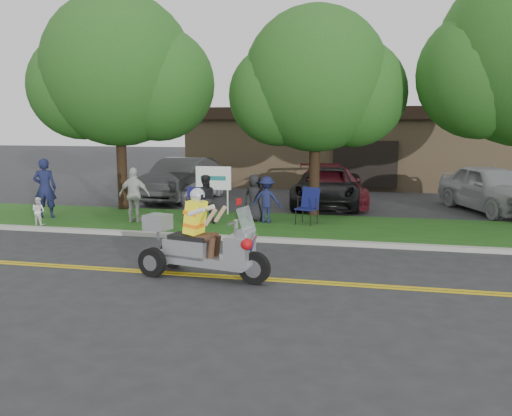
% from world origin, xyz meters
% --- Properties ---
extents(ground, '(120.00, 120.00, 0.00)m').
position_xyz_m(ground, '(0.00, 0.00, 0.00)').
color(ground, '#28282B').
rests_on(ground, ground).
extents(centerline_near, '(60.00, 0.10, 0.01)m').
position_xyz_m(centerline_near, '(0.00, -0.58, 0.01)').
color(centerline_near, gold).
rests_on(centerline_near, ground).
extents(centerline_far, '(60.00, 0.10, 0.01)m').
position_xyz_m(centerline_far, '(0.00, -0.42, 0.01)').
color(centerline_far, gold).
rests_on(centerline_far, ground).
extents(curb, '(60.00, 0.25, 0.12)m').
position_xyz_m(curb, '(0.00, 3.05, 0.06)').
color(curb, '#A8A89E').
rests_on(curb, ground).
extents(grass_verge, '(60.00, 4.00, 0.10)m').
position_xyz_m(grass_verge, '(0.00, 5.20, 0.06)').
color(grass_verge, '#154913').
rests_on(grass_verge, ground).
extents(commercial_building, '(18.00, 8.20, 4.00)m').
position_xyz_m(commercial_building, '(2.00, 18.98, 2.01)').
color(commercial_building, '#9E7F5B').
rests_on(commercial_building, ground).
extents(tree_left, '(6.62, 5.40, 7.78)m').
position_xyz_m(tree_left, '(-6.44, 7.03, 4.85)').
color(tree_left, '#332114').
rests_on(tree_left, ground).
extents(tree_mid, '(5.88, 4.80, 7.05)m').
position_xyz_m(tree_mid, '(0.55, 7.23, 4.43)').
color(tree_mid, '#332114').
rests_on(tree_mid, ground).
extents(business_sign, '(1.25, 0.06, 1.75)m').
position_xyz_m(business_sign, '(-2.90, 6.60, 1.26)').
color(business_sign, silver).
rests_on(business_sign, ground).
extents(trike_scooter, '(2.88, 1.23, 1.89)m').
position_xyz_m(trike_scooter, '(-0.97, -0.61, 0.66)').
color(trike_scooter, black).
rests_on(trike_scooter, ground).
extents(lawn_chair_a, '(0.76, 0.77, 1.12)m').
position_xyz_m(lawn_chair_a, '(0.54, 5.47, 0.74)').
color(lawn_chair_a, black).
rests_on(lawn_chair_a, grass_verge).
extents(lawn_chair_b, '(0.70, 0.72, 1.07)m').
position_xyz_m(lawn_chair_b, '(-3.05, 5.16, 0.71)').
color(lawn_chair_b, black).
rests_on(lawn_chair_b, grass_verge).
extents(spectator_adult_left, '(0.84, 0.70, 1.97)m').
position_xyz_m(spectator_adult_left, '(-8.11, 4.64, 1.09)').
color(spectator_adult_left, '#161B3F').
rests_on(spectator_adult_left, grass_verge).
extents(spectator_adult_mid, '(0.89, 0.79, 1.52)m').
position_xyz_m(spectator_adult_mid, '(-2.64, 4.85, 0.86)').
color(spectator_adult_mid, black).
rests_on(spectator_adult_mid, grass_verge).
extents(spectator_adult_right, '(1.02, 0.44, 1.73)m').
position_xyz_m(spectator_adult_right, '(-4.88, 4.56, 0.97)').
color(spectator_adult_right, silver).
rests_on(spectator_adult_right, grass_verge).
extents(spectator_chair_a, '(0.97, 0.60, 1.46)m').
position_xyz_m(spectator_chair_a, '(-0.77, 5.37, 0.84)').
color(spectator_chair_a, '#181C43').
rests_on(spectator_chair_a, grass_verge).
extents(spectator_chair_b, '(0.79, 0.57, 1.51)m').
position_xyz_m(spectator_chair_b, '(-1.20, 5.55, 0.86)').
color(spectator_chair_b, black).
rests_on(spectator_chair_b, grass_verge).
extents(child_left, '(0.37, 0.31, 0.87)m').
position_xyz_m(child_left, '(-3.09, 4.49, 0.54)').
color(child_left, black).
rests_on(child_left, grass_verge).
extents(child_right, '(0.47, 0.39, 0.87)m').
position_xyz_m(child_right, '(-7.54, 3.40, 0.54)').
color(child_right, white).
rests_on(child_right, grass_verge).
extents(parked_car_far_left, '(1.82, 4.21, 1.41)m').
position_xyz_m(parked_car_far_left, '(-5.00, 10.64, 0.71)').
color(parked_car_far_left, silver).
rests_on(parked_car_far_left, ground).
extents(parked_car_left, '(2.28, 5.46, 1.76)m').
position_xyz_m(parked_car_left, '(-5.50, 10.43, 0.88)').
color(parked_car_left, '#333336').
rests_on(parked_car_left, ground).
extents(parked_car_mid, '(2.63, 5.45, 1.50)m').
position_xyz_m(parked_car_mid, '(0.73, 9.80, 0.75)').
color(parked_car_mid, black).
rests_on(parked_car_mid, ground).
extents(parked_car_right, '(3.45, 5.59, 1.51)m').
position_xyz_m(parked_car_right, '(0.80, 10.39, 0.76)').
color(parked_car_right, '#50121A').
rests_on(parked_car_right, ground).
extents(parked_car_far_right, '(3.68, 5.48, 1.73)m').
position_xyz_m(parked_car_far_right, '(6.68, 9.81, 0.87)').
color(parked_car_far_right, '#ABAEB2').
rests_on(parked_car_far_right, ground).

